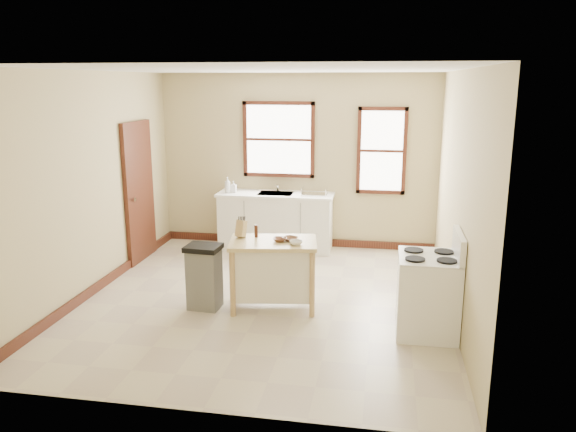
% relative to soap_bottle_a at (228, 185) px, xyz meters
% --- Properties ---
extents(floor, '(5.00, 5.00, 0.00)m').
position_rel_soap_bottle_a_xyz_m(floor, '(1.07, -2.11, -1.05)').
color(floor, '#B9A892').
rests_on(floor, ground).
extents(ceiling, '(5.00, 5.00, 0.00)m').
position_rel_soap_bottle_a_xyz_m(ceiling, '(1.07, -2.11, 1.75)').
color(ceiling, white).
rests_on(ceiling, ground).
extents(wall_back, '(4.50, 0.04, 2.80)m').
position_rel_soap_bottle_a_xyz_m(wall_back, '(1.07, 0.39, 0.35)').
color(wall_back, tan).
rests_on(wall_back, ground).
extents(wall_left, '(0.04, 5.00, 2.80)m').
position_rel_soap_bottle_a_xyz_m(wall_left, '(-1.18, -2.11, 0.35)').
color(wall_left, tan).
rests_on(wall_left, ground).
extents(wall_right, '(0.04, 5.00, 2.80)m').
position_rel_soap_bottle_a_xyz_m(wall_right, '(3.32, -2.11, 0.35)').
color(wall_right, tan).
rests_on(wall_right, ground).
extents(window_main, '(1.17, 0.06, 1.22)m').
position_rel_soap_bottle_a_xyz_m(window_main, '(0.77, 0.37, 0.70)').
color(window_main, '#38150F').
rests_on(window_main, wall_back).
extents(window_side, '(0.77, 0.06, 1.37)m').
position_rel_soap_bottle_a_xyz_m(window_side, '(2.42, 0.37, 0.55)').
color(window_side, '#38150F').
rests_on(window_side, wall_back).
extents(door_left, '(0.06, 0.90, 2.10)m').
position_rel_soap_bottle_a_xyz_m(door_left, '(-1.14, -0.81, 0.00)').
color(door_left, '#38150F').
rests_on(door_left, ground).
extents(baseboard_back, '(4.50, 0.04, 0.12)m').
position_rel_soap_bottle_a_xyz_m(baseboard_back, '(1.07, 0.36, -0.99)').
color(baseboard_back, '#38150F').
rests_on(baseboard_back, ground).
extents(baseboard_left, '(0.04, 5.00, 0.12)m').
position_rel_soap_bottle_a_xyz_m(baseboard_left, '(-1.15, -2.11, -0.99)').
color(baseboard_left, '#38150F').
rests_on(baseboard_left, ground).
extents(sink_counter, '(1.86, 0.62, 0.92)m').
position_rel_soap_bottle_a_xyz_m(sink_counter, '(0.77, 0.09, -0.59)').
color(sink_counter, white).
rests_on(sink_counter, ground).
extents(faucet, '(0.03, 0.03, 0.22)m').
position_rel_soap_bottle_a_xyz_m(faucet, '(0.77, 0.27, -0.02)').
color(faucet, silver).
rests_on(faucet, sink_counter).
extents(soap_bottle_a, '(0.11, 0.11, 0.25)m').
position_rel_soap_bottle_a_xyz_m(soap_bottle_a, '(0.00, 0.00, 0.00)').
color(soap_bottle_a, '#B2B2B2').
rests_on(soap_bottle_a, sink_counter).
extents(soap_bottle_b, '(0.08, 0.09, 0.18)m').
position_rel_soap_bottle_a_xyz_m(soap_bottle_b, '(0.09, 0.05, -0.03)').
color(soap_bottle_b, '#B2B2B2').
rests_on(soap_bottle_b, sink_counter).
extents(dish_rack, '(0.41, 0.31, 0.10)m').
position_rel_soap_bottle_a_xyz_m(dish_rack, '(1.40, 0.09, -0.08)').
color(dish_rack, silver).
rests_on(dish_rack, sink_counter).
extents(kitchen_island, '(1.11, 0.80, 0.83)m').
position_rel_soap_bottle_a_xyz_m(kitchen_island, '(1.21, -2.32, -0.63)').
color(kitchen_island, '#D4BB7D').
rests_on(kitchen_island, ground).
extents(knife_block, '(0.12, 0.12, 0.20)m').
position_rel_soap_bottle_a_xyz_m(knife_block, '(0.80, -2.23, -0.11)').
color(knife_block, tan).
rests_on(knife_block, kitchen_island).
extents(pepper_grinder, '(0.05, 0.05, 0.15)m').
position_rel_soap_bottle_a_xyz_m(pepper_grinder, '(0.98, -2.20, -0.14)').
color(pepper_grinder, '#3D1B10').
rests_on(pepper_grinder, kitchen_island).
extents(bowl_a, '(0.18, 0.18, 0.04)m').
position_rel_soap_bottle_a_xyz_m(bowl_a, '(1.30, -2.33, -0.19)').
color(bowl_a, brown).
rests_on(bowl_a, kitchen_island).
extents(bowl_b, '(0.24, 0.24, 0.04)m').
position_rel_soap_bottle_a_xyz_m(bowl_b, '(1.41, -2.28, -0.19)').
color(bowl_b, brown).
rests_on(bowl_b, kitchen_island).
extents(bowl_c, '(0.20, 0.20, 0.05)m').
position_rel_soap_bottle_a_xyz_m(bowl_c, '(1.51, -2.43, -0.19)').
color(bowl_c, white).
rests_on(bowl_c, kitchen_island).
extents(trash_bin, '(0.42, 0.36, 0.78)m').
position_rel_soap_bottle_a_xyz_m(trash_bin, '(0.40, -2.48, -0.65)').
color(trash_bin, '#61615F').
rests_on(trash_bin, ground).
extents(gas_stove, '(0.70, 0.71, 1.14)m').
position_rel_soap_bottle_a_xyz_m(gas_stove, '(2.99, -2.72, -0.48)').
color(gas_stove, white).
rests_on(gas_stove, ground).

